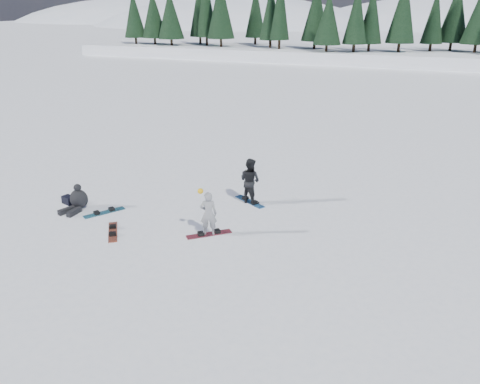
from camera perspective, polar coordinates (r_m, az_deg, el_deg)
name	(u,v)px	position (r m, az deg, el deg)	size (l,w,h in m)	color
ground	(211,230)	(15.70, -3.56, -4.63)	(420.00, 420.00, 0.00)	white
alpine_backdrop	(388,63)	(203.68, 17.56, 14.77)	(412.50, 227.00, 53.20)	white
snowboarder_woman	(208,213)	(15.06, -3.88, -2.61)	(0.63, 0.52, 1.63)	gray
snowboarder_man	(250,181)	(17.54, 1.22, 1.39)	(0.84, 0.66, 1.74)	black
seated_rider	(78,200)	(18.11, -19.16, -0.89)	(0.76, 1.17, 0.96)	black
gear_bag	(68,200)	(18.82, -20.20, -0.91)	(0.45, 0.30, 0.30)	black
snowboard_woman	(209,234)	(15.38, -3.80, -5.15)	(1.50, 0.28, 0.03)	maroon
snowboard_man	(250,202)	(17.85, 1.20, -1.18)	(1.50, 0.28, 0.03)	#1B5896
snowboard_loose_b	(113,232)	(16.06, -15.24, -4.71)	(1.50, 0.28, 0.03)	#933A20
snowboard_loose_a	(104,212)	(17.62, -16.21, -2.41)	(1.50, 0.28, 0.03)	#16637D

